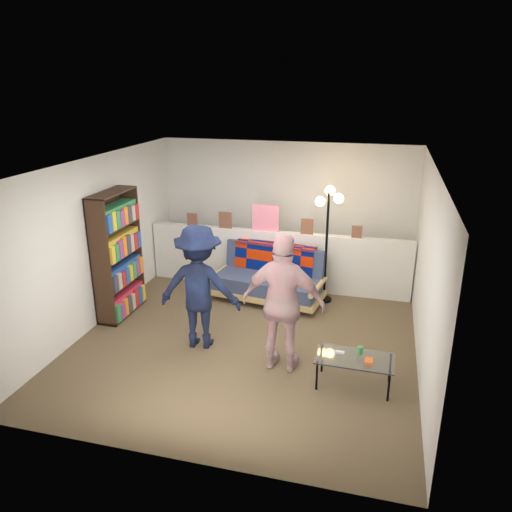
{
  "coord_description": "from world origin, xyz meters",
  "views": [
    {
      "loc": [
        1.67,
        -5.98,
        3.39
      ],
      "look_at": [
        0.0,
        0.4,
        1.05
      ],
      "focal_mm": 35.0,
      "sensor_mm": 36.0,
      "label": 1
    }
  ],
  "objects_px": {
    "bookshelf": "(117,259)",
    "person_right": "(284,303)",
    "coffee_table": "(355,359)",
    "floor_lamp": "(328,222)",
    "person_left": "(199,287)",
    "futon_sofa": "(270,279)"
  },
  "relations": [
    {
      "from": "coffee_table",
      "to": "futon_sofa",
      "type": "bearing_deg",
      "value": 125.23
    },
    {
      "from": "coffee_table",
      "to": "person_right",
      "type": "distance_m",
      "value": 1.05
    },
    {
      "from": "person_left",
      "to": "bookshelf",
      "type": "bearing_deg",
      "value": -26.55
    },
    {
      "from": "coffee_table",
      "to": "floor_lamp",
      "type": "distance_m",
      "value": 2.61
    },
    {
      "from": "bookshelf",
      "to": "coffee_table",
      "type": "relative_size",
      "value": 2.09
    },
    {
      "from": "person_left",
      "to": "person_right",
      "type": "relative_size",
      "value": 0.96
    },
    {
      "from": "futon_sofa",
      "to": "floor_lamp",
      "type": "bearing_deg",
      "value": 12.58
    },
    {
      "from": "bookshelf",
      "to": "person_right",
      "type": "height_order",
      "value": "bookshelf"
    },
    {
      "from": "coffee_table",
      "to": "person_right",
      "type": "xyz_separation_m",
      "value": [
        -0.89,
        0.18,
        0.52
      ]
    },
    {
      "from": "coffee_table",
      "to": "floor_lamp",
      "type": "relative_size",
      "value": 0.49
    },
    {
      "from": "futon_sofa",
      "to": "person_right",
      "type": "bearing_deg",
      "value": -72.38
    },
    {
      "from": "floor_lamp",
      "to": "person_left",
      "type": "xyz_separation_m",
      "value": [
        -1.43,
        -1.87,
        -0.48
      ]
    },
    {
      "from": "bookshelf",
      "to": "floor_lamp",
      "type": "height_order",
      "value": "bookshelf"
    },
    {
      "from": "bookshelf",
      "to": "floor_lamp",
      "type": "relative_size",
      "value": 1.02
    },
    {
      "from": "coffee_table",
      "to": "person_right",
      "type": "height_order",
      "value": "person_right"
    },
    {
      "from": "bookshelf",
      "to": "person_right",
      "type": "relative_size",
      "value": 1.08
    },
    {
      "from": "coffee_table",
      "to": "person_left",
      "type": "xyz_separation_m",
      "value": [
        -2.07,
        0.47,
        0.49
      ]
    },
    {
      "from": "bookshelf",
      "to": "person_right",
      "type": "xyz_separation_m",
      "value": [
        2.7,
        -0.89,
        -0.01
      ]
    },
    {
      "from": "futon_sofa",
      "to": "person_left",
      "type": "bearing_deg",
      "value": -108.54
    },
    {
      "from": "bookshelf",
      "to": "floor_lamp",
      "type": "distance_m",
      "value": 3.24
    },
    {
      "from": "coffee_table",
      "to": "person_left",
      "type": "height_order",
      "value": "person_left"
    },
    {
      "from": "person_right",
      "to": "floor_lamp",
      "type": "bearing_deg",
      "value": -92.69
    }
  ]
}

